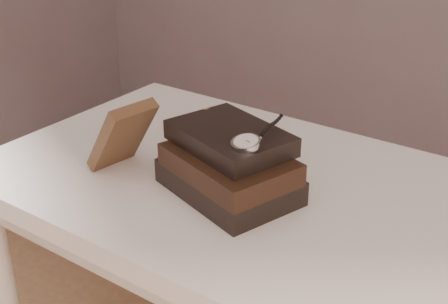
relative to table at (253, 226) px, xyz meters
The scene contains 5 objects.
table is the anchor object (origin of this frame).
book_stack 0.16m from the table, 104.93° to the right, with size 0.27×0.22×0.11m.
journal 0.29m from the table, 155.93° to the right, with size 0.02×0.10×0.15m, color #3D2617.
pocket_watch 0.23m from the table, 64.86° to the right, with size 0.06×0.15×0.02m.
eyeglasses 0.18m from the table, 149.27° to the left, with size 0.12×0.13×0.05m.
Camera 1 is at (0.50, -0.45, 1.27)m, focal length 48.07 mm.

